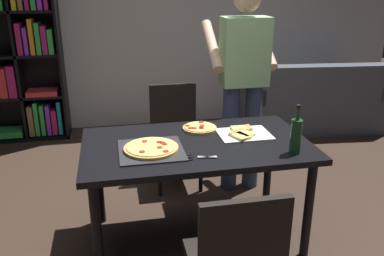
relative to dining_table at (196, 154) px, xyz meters
name	(u,v)px	position (x,y,z in m)	size (l,w,h in m)	color
ground_plane	(196,237)	(0.00, 0.00, -0.67)	(12.00, 12.00, 0.00)	#38281E
back_wall	(151,12)	(0.00, 2.60, 0.73)	(6.40, 0.10, 2.80)	silver
dining_table	(196,154)	(0.00, 0.00, 0.00)	(1.51, 0.86, 0.75)	black
chair_far_side	(175,129)	(0.00, 0.92, -0.16)	(0.42, 0.42, 0.90)	black
couch	(311,104)	(1.89, 1.99, -0.37)	(1.78, 1.01, 0.85)	#4C515B
person_serving_pizza	(243,79)	(0.54, 0.70, 0.33)	(0.55, 0.54, 1.75)	#38476B
pepperoni_pizza_on_tray	(151,149)	(-0.31, -0.08, 0.10)	(0.41, 0.41, 0.04)	#2D2D33
pizza_slices_on_towel	(243,133)	(0.35, 0.08, 0.09)	(0.36, 0.29, 0.03)	white
wine_bottle	(296,135)	(0.57, -0.29, 0.20)	(0.07, 0.07, 0.32)	#194723
kitchen_scissors	(196,157)	(-0.06, -0.24, 0.09)	(0.20, 0.09, 0.01)	silver
second_pizza_plain	(200,128)	(0.08, 0.24, 0.09)	(0.25, 0.25, 0.03)	tan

